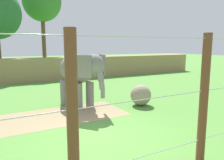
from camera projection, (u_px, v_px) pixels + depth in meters
ground_plane at (100, 138)px, 7.56m from camera, size 120.00×120.00×0.00m
dirt_patch at (53, 117)px, 9.76m from camera, size 6.50×2.88×0.01m
embankment_wall at (32, 70)px, 19.52m from camera, size 36.00×1.80×2.01m
elephant at (79, 72)px, 11.18m from camera, size 1.95×3.61×2.74m
enrichment_ball at (141, 95)px, 11.57m from camera, size 1.09×1.09×1.09m
cable_fence at (150, 109)px, 4.95m from camera, size 11.42×0.23×3.45m
tree_behind_wall at (42, 2)px, 24.54m from camera, size 4.26×4.26×10.23m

